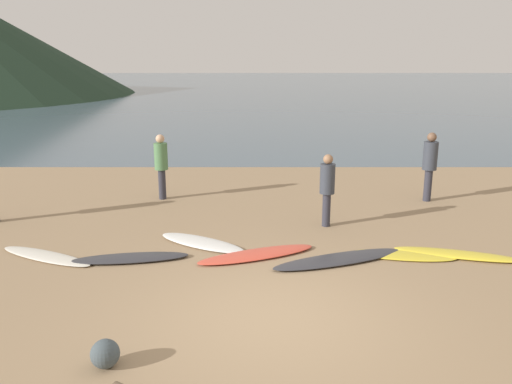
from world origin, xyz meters
The scene contains 13 objects.
ground_plane centered at (0.00, 10.00, -0.10)m, with size 120.00×120.00×0.20m, color #997C5B.
ocean_water centered at (0.00, 60.69, 0.00)m, with size 140.00×100.00×0.01m, color #475B6B.
surfboard_0 centered at (-4.26, 2.37, 0.03)m, with size 2.19×0.46×0.06m, color silver.
surfboard_1 centered at (-2.62, 2.23, 0.05)m, with size 2.18×0.51×0.09m, color #333338.
surfboard_2 centered at (-1.36, 3.08, 0.04)m, with size 2.04×0.60×0.09m, color white.
surfboard_3 centered at (-0.24, 2.43, 0.04)m, with size 2.38×0.56×0.08m, color #D84C38.
surfboard_4 centered at (1.29, 2.18, 0.05)m, with size 2.68×0.57×0.09m, color #333338.
surfboard_5 centered at (2.57, 2.42, 0.03)m, with size 1.97×0.56×0.06m, color yellow.
surfboard_6 centered at (3.61, 2.42, 0.05)m, with size 2.37×0.45×0.09m, color yellow.
person_0 centered at (4.28, 6.39, 1.07)m, with size 0.37×0.37×1.82m.
person_2 centered at (-2.76, 6.59, 1.03)m, with size 0.35×0.35×1.74m.
person_3 centered at (1.33, 4.28, 0.97)m, with size 0.33×0.33×1.64m.
beach_rock_near centered at (-2.11, -1.23, 0.18)m, with size 0.36×0.36×0.36m, color #414C51.
Camera 1 is at (-0.25, -6.91, 3.73)m, focal length 36.56 mm.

